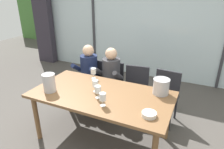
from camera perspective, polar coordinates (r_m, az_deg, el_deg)
ground at (r=4.00m, az=3.97°, el=-8.94°), size 14.00×14.00×0.00m
window_glass_panel at (r=5.06m, az=11.44°, el=13.34°), size 7.16×0.03×2.60m
window_mullion_left at (r=5.63m, az=-5.20°, el=14.66°), size 0.06×0.06×2.60m
hillside_vineyard at (r=8.11m, az=16.93°, el=14.73°), size 13.16×2.40×2.14m
curtain_heavy_drape at (r=6.47m, az=-18.91°, el=14.65°), size 0.56×0.20×2.60m
dining_table at (r=2.86m, az=-2.98°, el=-6.75°), size 1.96×1.01×0.78m
chair_near_curtain at (r=3.96m, az=-5.77°, el=-1.11°), size 0.50×0.50×0.87m
chair_left_of_center at (r=3.80m, az=-0.29°, el=-2.12°), size 0.47×0.47×0.87m
chair_center at (r=3.63m, az=6.71°, el=-3.56°), size 0.49×0.49×0.87m
chair_right_of_center at (r=3.53m, az=14.82°, el=-5.04°), size 0.48×0.48×0.87m
person_navy_polo at (r=3.80m, az=-7.03°, el=0.56°), size 0.47×0.62×1.18m
person_charcoal_jacket at (r=3.59m, az=-0.77°, el=-0.62°), size 0.47×0.62×1.18m
ice_bucket_primary at (r=2.95m, az=-17.38°, el=-2.18°), size 0.18×0.18×0.26m
ice_bucket_secondary at (r=2.84m, az=13.75°, el=-3.24°), size 0.23×0.23×0.22m
tasting_bowl at (r=2.37m, az=10.47°, el=-11.02°), size 0.17×0.17×0.05m
wine_glass_by_left_taster at (r=2.48m, az=-2.66°, el=-6.38°), size 0.08×0.08×0.17m
wine_glass_near_bucket at (r=2.82m, az=-4.75°, el=-2.68°), size 0.08×0.08×0.17m
wine_glass_center_pour at (r=3.24m, az=-5.30°, el=0.84°), size 0.08×0.08×0.17m
wine_glass_by_right_taster at (r=2.66m, az=-4.04°, el=-4.37°), size 0.08×0.08×0.17m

